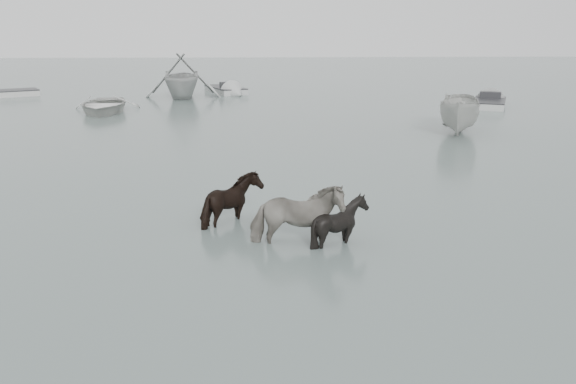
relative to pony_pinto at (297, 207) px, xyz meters
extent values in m
plane|color=#4B5953|center=(0.06, -0.51, -0.82)|extent=(140.00, 140.00, 0.00)
imported|color=black|center=(0.00, 0.00, 0.00)|extent=(1.97, 0.93, 1.65)
imported|color=black|center=(-1.38, 1.55, -0.13)|extent=(1.49, 1.63, 1.39)
imported|color=black|center=(0.91, 0.07, -0.18)|extent=(1.35, 1.25, 1.28)
imported|color=silver|center=(-8.69, 20.29, -0.34)|extent=(3.66, 4.89, 0.97)
imported|color=#A9ABA9|center=(-5.36, 26.48, 0.57)|extent=(4.94, 5.62, 2.79)
imported|color=#AAABA6|center=(7.58, 13.49, 0.02)|extent=(2.99, 4.66, 1.68)
camera|label=1|loc=(-0.74, -12.64, 3.73)|focal=40.00mm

